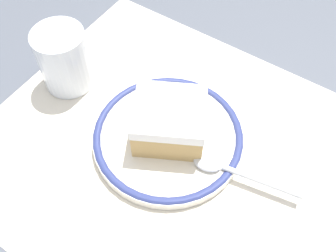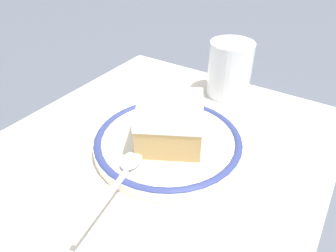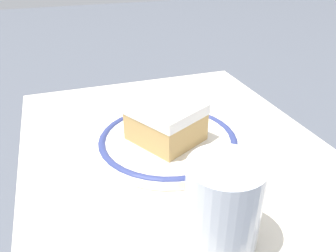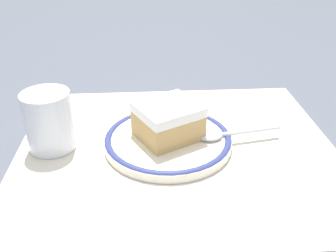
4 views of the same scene
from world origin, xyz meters
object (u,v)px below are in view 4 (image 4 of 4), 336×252
Objects in this scene: plate at (168,140)px; cake_slice at (168,121)px; cup at (50,124)px; spoon at (226,134)px.

plate is 0.03m from cake_slice.
plate is 1.70× the size of cake_slice.
cup reaches higher than plate.
cake_slice is 1.28× the size of cup.
cake_slice is at bearing 176.27° from spoon.
cup is (-0.18, 0.01, 0.03)m from plate.
cake_slice is 0.09m from spoon.
cup reaches higher than cake_slice.
cup is at bearing 177.77° from plate.
spoon is (0.09, -0.00, 0.01)m from plate.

